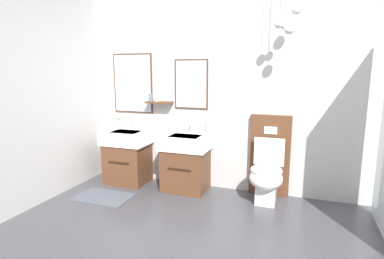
{
  "coord_description": "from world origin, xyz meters",
  "views": [
    {
      "loc": [
        0.48,
        -2.22,
        1.51
      ],
      "look_at": [
        -0.77,
        1.3,
        0.81
      ],
      "focal_mm": 29.21,
      "sensor_mm": 36.0,
      "label": 1
    }
  ],
  "objects": [
    {
      "name": "toothbrush_cup",
      "position": [
        -1.96,
        1.56,
        0.77
      ],
      "size": [
        0.07,
        0.08,
        0.21
      ],
      "color": "silver",
      "rests_on": "vanity_sink_left"
    },
    {
      "name": "vanity_sink_left",
      "position": [
        -1.74,
        1.4,
        0.37
      ],
      "size": [
        0.61,
        0.49,
        0.71
      ],
      "color": "#56331E",
      "rests_on": "ground"
    },
    {
      "name": "tap_on_right_sink",
      "position": [
        -0.89,
        1.58,
        0.79
      ],
      "size": [
        0.03,
        0.13,
        0.11
      ],
      "color": "silver",
      "rests_on": "vanity_sink_right"
    },
    {
      "name": "bath_mat",
      "position": [
        -1.74,
        0.8,
        0.01
      ],
      "size": [
        0.68,
        0.44,
        0.01
      ],
      "primitive_type": "cube",
      "color": "#474C56",
      "rests_on": "ground"
    },
    {
      "name": "toilet",
      "position": [
        0.14,
        1.4,
        0.38
      ],
      "size": [
        0.48,
        0.62,
        1.0
      ],
      "color": "#56331E",
      "rests_on": "ground"
    },
    {
      "name": "soap_dispenser",
      "position": [
        -0.65,
        1.57,
        0.79
      ],
      "size": [
        0.06,
        0.06,
        0.19
      ],
      "color": "white",
      "rests_on": "vanity_sink_right"
    },
    {
      "name": "wall_back",
      "position": [
        -0.02,
        1.66,
        1.33
      ],
      "size": [
        4.88,
        0.58,
        2.66
      ],
      "color": "#B7B5B2",
      "rests_on": "ground"
    },
    {
      "name": "vanity_sink_right",
      "position": [
        -0.89,
        1.4,
        0.37
      ],
      "size": [
        0.61,
        0.49,
        0.71
      ],
      "color": "#56331E",
      "rests_on": "ground"
    },
    {
      "name": "tap_on_left_sink",
      "position": [
        -1.74,
        1.58,
        0.79
      ],
      "size": [
        0.03,
        0.13,
        0.11
      ],
      "color": "silver",
      "rests_on": "vanity_sink_left"
    }
  ]
}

